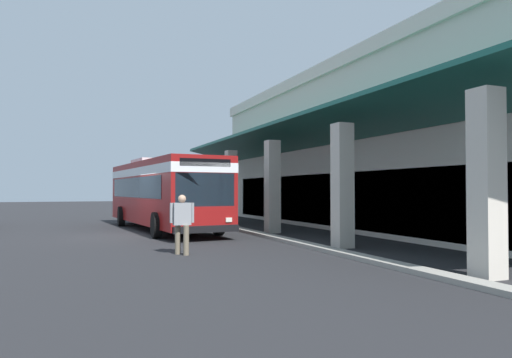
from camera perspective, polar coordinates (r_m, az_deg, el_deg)
name	(u,v)px	position (r m, az deg, el deg)	size (l,w,h in m)	color
ground	(306,230)	(21.65, 6.15, -6.22)	(120.00, 120.00, 0.00)	#262628
curb_strip	(253,232)	(19.59, -0.43, -6.57)	(33.01, 0.50, 0.12)	#9E998E
plaza_building	(431,149)	(24.81, 20.78, 3.52)	(27.81, 15.07, 7.81)	beige
transit_bus	(162,190)	(21.87, -11.45, -1.29)	(11.39, 3.58, 3.34)	maroon
pedestrian	(182,221)	(13.36, -9.11, -5.12)	(0.47, 0.68, 1.70)	#726651
potted_palm	(221,209)	(26.84, -4.39, -3.72)	(1.85, 1.69, 2.78)	gray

